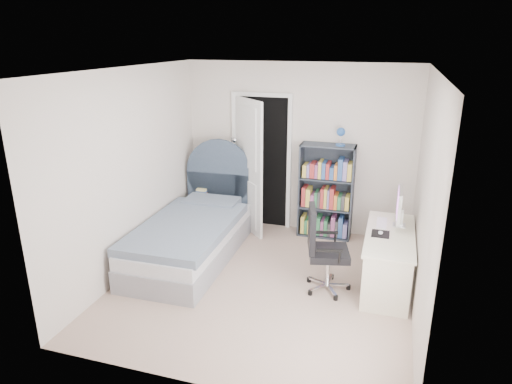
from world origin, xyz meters
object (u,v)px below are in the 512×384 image
(bed, at_px, (193,234))
(bookcase, at_px, (327,195))
(desk, at_px, (388,257))
(nightstand, at_px, (206,201))
(floor_lamp, at_px, (234,190))
(office_chair, at_px, (322,245))

(bed, xyz_separation_m, bookcase, (1.60, 1.19, 0.31))
(desk, bearing_deg, nightstand, 158.96)
(floor_lamp, bearing_deg, bed, -97.57)
(nightstand, distance_m, desk, 2.97)
(bed, distance_m, desk, 2.53)
(bed, xyz_separation_m, floor_lamp, (0.16, 1.18, 0.26))
(floor_lamp, bearing_deg, office_chair, -43.63)
(bookcase, bearing_deg, desk, -53.11)
(bed, bearing_deg, desk, -1.09)
(floor_lamp, distance_m, bookcase, 1.44)
(bookcase, height_order, desk, bookcase)
(nightstand, bearing_deg, office_chair, -34.45)
(bookcase, xyz_separation_m, desk, (0.93, -1.23, -0.26))
(desk, bearing_deg, bed, 178.91)
(floor_lamp, relative_size, desk, 1.03)
(nightstand, height_order, floor_lamp, floor_lamp)
(desk, bearing_deg, office_chair, -156.18)
(nightstand, height_order, office_chair, office_chair)
(floor_lamp, relative_size, office_chair, 1.38)
(nightstand, xyz_separation_m, office_chair, (2.03, -1.39, 0.15))
(floor_lamp, bearing_deg, bookcase, 0.35)
(nightstand, distance_m, bookcase, 1.86)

